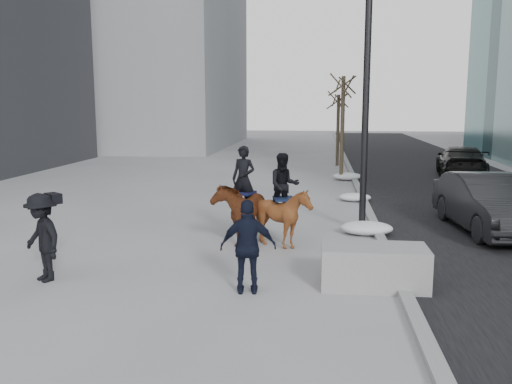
# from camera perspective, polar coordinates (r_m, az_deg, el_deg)

# --- Properties ---
(ground) EXTENTS (120.00, 120.00, 0.00)m
(ground) POSITION_cam_1_polar(r_m,az_deg,el_deg) (11.40, -0.72, -8.44)
(ground) COLOR gray
(ground) RESTS_ON ground
(road) EXTENTS (8.00, 90.00, 0.01)m
(road) POSITION_cam_1_polar(r_m,az_deg,el_deg) (21.78, 21.50, -0.52)
(road) COLOR black
(road) RESTS_ON ground
(curb) EXTENTS (0.25, 90.00, 0.12)m
(curb) POSITION_cam_1_polar(r_m,az_deg,el_deg) (21.11, 10.96, -0.18)
(curb) COLOR gray
(curb) RESTS_ON ground
(planter) EXTENTS (2.00, 1.00, 0.80)m
(planter) POSITION_cam_1_polar(r_m,az_deg,el_deg) (10.66, 12.31, -7.69)
(planter) COLOR gray
(planter) RESTS_ON ground
(car_near) EXTENTS (2.11, 4.91, 1.57)m
(car_near) POSITION_cam_1_polar(r_m,az_deg,el_deg) (16.04, 23.30, -1.11)
(car_near) COLOR black
(car_near) RESTS_ON ground
(car_far) EXTENTS (2.91, 5.47, 1.51)m
(car_far) POSITION_cam_1_polar(r_m,az_deg,el_deg) (27.56, 20.78, 3.03)
(car_far) COLOR black
(car_far) RESTS_ON ground
(tree_near) EXTENTS (1.20, 1.20, 5.19)m
(tree_near) POSITION_cam_1_polar(r_m,az_deg,el_deg) (24.73, 9.09, 7.15)
(tree_near) COLOR #382F21
(tree_near) RESTS_ON ground
(tree_far) EXTENTS (1.20, 1.20, 4.40)m
(tree_far) POSITION_cam_1_polar(r_m,az_deg,el_deg) (30.89, 8.62, 6.84)
(tree_far) COLOR #352C1F
(tree_far) RESTS_ON ground
(mounted_left) EXTENTS (1.40, 2.06, 2.44)m
(mounted_left) POSITION_cam_1_polar(r_m,az_deg,el_deg) (13.55, -1.39, -1.62)
(mounted_left) COLOR #531C10
(mounted_left) RESTS_ON ground
(mounted_right) EXTENTS (1.49, 1.60, 2.30)m
(mounted_right) POSITION_cam_1_polar(r_m,az_deg,el_deg) (13.13, 2.90, -1.92)
(mounted_right) COLOR #523010
(mounted_right) RESTS_ON ground
(feeder) EXTENTS (1.08, 0.92, 1.75)m
(feeder) POSITION_cam_1_polar(r_m,az_deg,el_deg) (9.96, -0.83, -5.80)
(feeder) COLOR black
(feeder) RESTS_ON ground
(camera_crew) EXTENTS (1.30, 1.20, 1.75)m
(camera_crew) POSITION_cam_1_polar(r_m,az_deg,el_deg) (11.44, -21.59, -4.44)
(camera_crew) COLOR black
(camera_crew) RESTS_ON ground
(lamppost) EXTENTS (0.25, 0.80, 9.09)m
(lamppost) POSITION_cam_1_polar(r_m,az_deg,el_deg) (14.90, 11.67, 14.98)
(lamppost) COLOR black
(lamppost) RESTS_ON ground
(snow_piles) EXTENTS (1.39, 11.37, 0.35)m
(snow_piles) POSITION_cam_1_polar(r_m,az_deg,el_deg) (19.82, 10.36, -0.45)
(snow_piles) COLOR silver
(snow_piles) RESTS_ON ground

